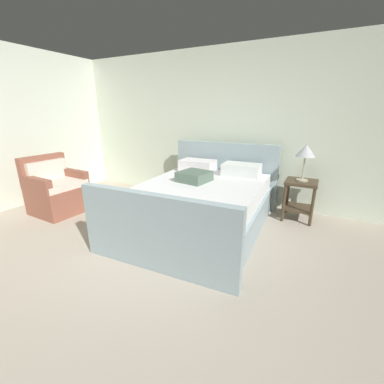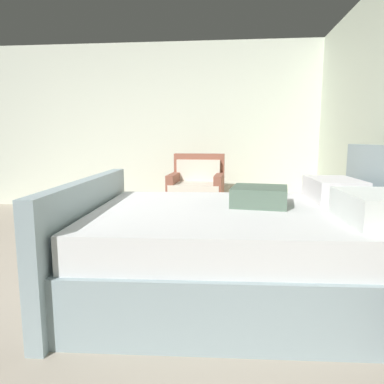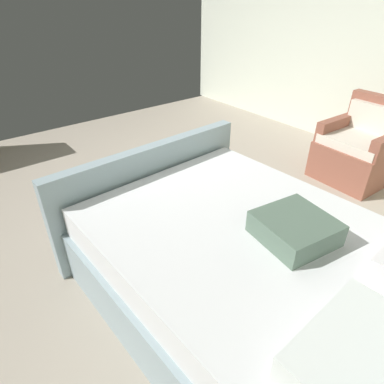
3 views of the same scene
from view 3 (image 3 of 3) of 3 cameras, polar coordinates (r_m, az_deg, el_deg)
name	(u,v)px [view 3 (image 3 of 3)]	position (r m, az deg, el deg)	size (l,w,h in m)	color
ground_plane	(155,204)	(3.39, -6.43, -2.08)	(5.89, 5.55, 0.02)	#B4A795
wall_side_left	(343,42)	(5.09, 24.92, 22.75)	(0.12, 5.67, 2.58)	silver
bed	(257,272)	(2.18, 11.24, -13.59)	(1.85, 2.38, 1.07)	#96ABB2
armchair	(360,150)	(4.14, 27.29, 6.62)	(0.76, 0.76, 0.90)	#915240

